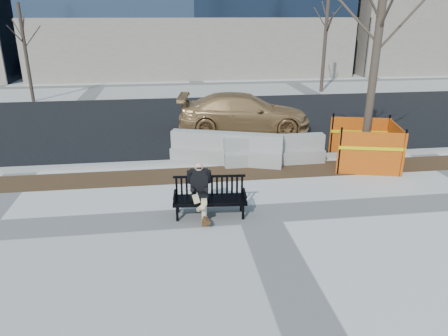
{
  "coord_description": "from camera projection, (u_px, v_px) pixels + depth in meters",
  "views": [
    {
      "loc": [
        -1.91,
        -8.35,
        4.31
      ],
      "look_at": [
        -0.69,
        0.66,
        0.91
      ],
      "focal_mm": 33.34,
      "sensor_mm": 36.0,
      "label": 1
    }
  ],
  "objects": [
    {
      "name": "seated_man",
      "position": [
        200.0,
        215.0,
        9.44
      ],
      "size": [
        0.58,
        0.9,
        1.21
      ],
      "primitive_type": null,
      "rotation": [
        0.0,
        0.0,
        -0.07
      ],
      "color": "black",
      "rests_on": "ground"
    },
    {
      "name": "jersey_barrier_left",
      "position": [
        226.0,
        163.0,
        12.71
      ],
      "size": [
        3.41,
        1.71,
        0.97
      ],
      "primitive_type": null,
      "rotation": [
        0.0,
        0.0,
        -0.32
      ],
      "color": "#9B9891",
      "rests_on": "ground"
    },
    {
      "name": "ground",
      "position": [
        258.0,
        214.0,
        9.5
      ],
      "size": [
        120.0,
        120.0,
        0.0
      ],
      "primitive_type": "plane",
      "color": "beige",
      "rests_on": "ground"
    },
    {
      "name": "asphalt_street",
      "position": [
        214.0,
        121.0,
        17.66
      ],
      "size": [
        60.0,
        10.4,
        0.01
      ],
      "primitive_type": "cube",
      "color": "black",
      "rests_on": "ground"
    },
    {
      "name": "mulch_strip",
      "position": [
        239.0,
        173.0,
        11.91
      ],
      "size": [
        40.0,
        1.2,
        0.02
      ],
      "primitive_type": "cube",
      "color": "#47301C",
      "rests_on": "ground"
    },
    {
      "name": "far_tree_right",
      "position": [
        321.0,
        92.0,
        24.16
      ],
      "size": [
        2.75,
        2.75,
        5.92
      ],
      "primitive_type": null,
      "rotation": [
        0.0,
        0.0,
        0.3
      ],
      "color": "#45362C",
      "rests_on": "ground"
    },
    {
      "name": "jersey_barrier_right",
      "position": [
        273.0,
        163.0,
        12.69
      ],
      "size": [
        3.08,
        0.68,
        0.88
      ],
      "primitive_type": null,
      "rotation": [
        0.0,
        0.0,
        0.02
      ],
      "color": "gray",
      "rests_on": "ground"
    },
    {
      "name": "curb",
      "position": [
        234.0,
        160.0,
        12.77
      ],
      "size": [
        60.0,
        0.25,
        0.12
      ],
      "primitive_type": "cube",
      "color": "#9E9B93",
      "rests_on": "ground"
    },
    {
      "name": "tree_fence",
      "position": [
        362.0,
        165.0,
        12.55
      ],
      "size": [
        3.32,
        3.32,
        6.84
      ],
      "primitive_type": null,
      "rotation": [
        0.0,
        0.0,
        -0.25
      ],
      "color": "orange",
      "rests_on": "ground"
    },
    {
      "name": "bench",
      "position": [
        210.0,
        215.0,
        9.42
      ],
      "size": [
        1.71,
        0.72,
        0.89
      ],
      "primitive_type": null,
      "rotation": [
        0.0,
        0.0,
        -0.07
      ],
      "color": "black",
      "rests_on": "ground"
    },
    {
      "name": "far_tree_left",
      "position": [
        34.0,
        101.0,
        21.51
      ],
      "size": [
        2.15,
        2.15,
        5.17
      ],
      "primitive_type": null,
      "rotation": [
        0.0,
        0.0,
        -0.14
      ],
      "color": "#43352B",
      "rests_on": "ground"
    },
    {
      "name": "sedan",
      "position": [
        244.0,
        131.0,
        16.12
      ],
      "size": [
        5.21,
        2.74,
        1.44
      ],
      "primitive_type": "imported",
      "rotation": [
        0.0,
        0.0,
        1.42
      ],
      "color": "#9D7443",
      "rests_on": "ground"
    }
  ]
}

